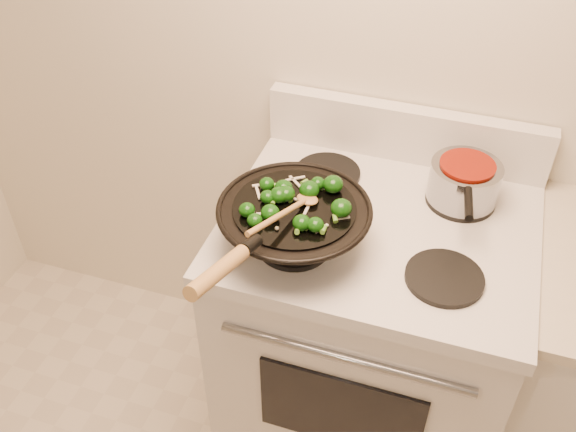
% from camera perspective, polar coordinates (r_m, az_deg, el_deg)
% --- Properties ---
extents(stove, '(0.78, 0.67, 1.08)m').
position_cam_1_polar(stove, '(1.95, 6.97, -10.48)').
color(stove, silver).
rests_on(stove, ground).
extents(wok, '(0.36, 0.60, 0.24)m').
position_cam_1_polar(wok, '(1.50, 0.47, -0.69)').
color(wok, black).
rests_on(wok, stove).
extents(stirfry, '(0.25, 0.22, 0.04)m').
position_cam_1_polar(stirfry, '(1.46, 0.81, 1.45)').
color(stirfry, '#0D3A09').
rests_on(stirfry, wok).
extents(wooden_spoon, '(0.10, 0.24, 0.06)m').
position_cam_1_polar(wooden_spoon, '(1.43, 0.31, 0.67)').
color(wooden_spoon, '#9D723E').
rests_on(wooden_spoon, wok).
extents(saucepan, '(0.18, 0.29, 0.11)m').
position_cam_1_polar(saucepan, '(1.70, 15.40, 3.00)').
color(saucepan, gray).
rests_on(saucepan, stove).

